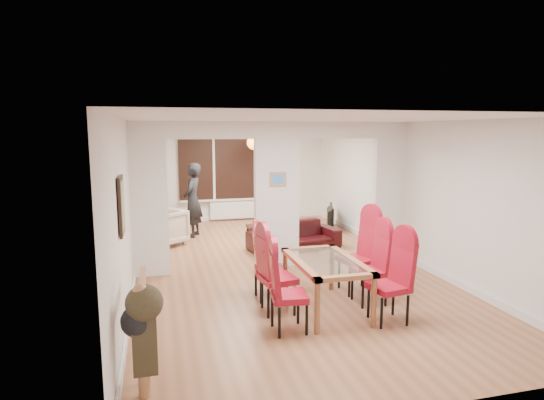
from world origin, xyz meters
name	(u,v)px	position (x,y,z in m)	size (l,w,h in m)	color
floor	(277,265)	(0.00, 0.00, 0.00)	(5.00, 9.00, 0.01)	#975F3C
room_walls	(277,195)	(0.00, 0.00, 1.30)	(5.00, 9.00, 2.60)	silver
divider_wall	(277,195)	(0.00, 0.00, 1.30)	(5.00, 0.18, 2.60)	white
bay_window_blinds	(235,166)	(0.00, 4.44, 1.50)	(3.00, 0.08, 1.80)	black
radiator	(235,209)	(0.00, 4.40, 0.30)	(1.40, 0.08, 0.50)	white
pendant_light	(254,143)	(0.30, 3.30, 2.15)	(0.36, 0.36, 0.36)	orange
stair_newel	(144,319)	(-2.25, -3.20, 0.55)	(0.40, 1.20, 1.10)	#A6724C
wall_poster	(121,205)	(-2.47, -2.40, 1.60)	(0.04, 0.52, 0.67)	gray
pillar_photo	(278,179)	(0.00, -0.10, 1.60)	(0.30, 0.03, 0.25)	#4C8CD8
dining_table	(325,284)	(0.12, -2.15, 0.35)	(0.85, 1.50, 0.71)	#925936
dining_chair_la	(289,290)	(-0.55, -2.68, 0.53)	(0.42, 0.42, 1.05)	maroon
dining_chair_lb	(278,273)	(-0.53, -2.07, 0.55)	(0.44, 0.44, 1.10)	maroon
dining_chair_lc	(269,264)	(-0.53, -1.56, 0.51)	(0.41, 0.41, 1.03)	maroon
dining_chair_ra	(389,281)	(0.75, -2.74, 0.55)	(0.44, 0.44, 1.10)	maroon
dining_chair_rb	(369,266)	(0.81, -2.08, 0.54)	(0.43, 0.43, 1.08)	maroon
dining_chair_rc	(357,254)	(0.83, -1.60, 0.59)	(0.47, 0.47, 1.18)	maroon
sofa	(294,236)	(0.66, 1.07, 0.28)	(1.90, 0.74, 0.55)	black
armchair	(162,228)	(-2.00, 2.04, 0.39)	(0.85, 0.83, 0.77)	#BFB1A2
person	(193,200)	(-1.28, 2.71, 0.86)	(0.41, 0.62, 1.71)	black
television	(327,218)	(2.00, 2.63, 0.31)	(0.14, 1.06, 0.61)	black
coffee_table	(267,229)	(0.43, 2.55, 0.11)	(0.93, 0.46, 0.21)	black
bottle	(258,219)	(0.24, 2.58, 0.36)	(0.08, 0.08, 0.30)	#143F19
bowl	(262,225)	(0.30, 2.48, 0.24)	(0.20, 0.20, 0.05)	black
shoes	(265,269)	(-0.30, -0.32, 0.05)	(0.26, 0.28, 0.11)	black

